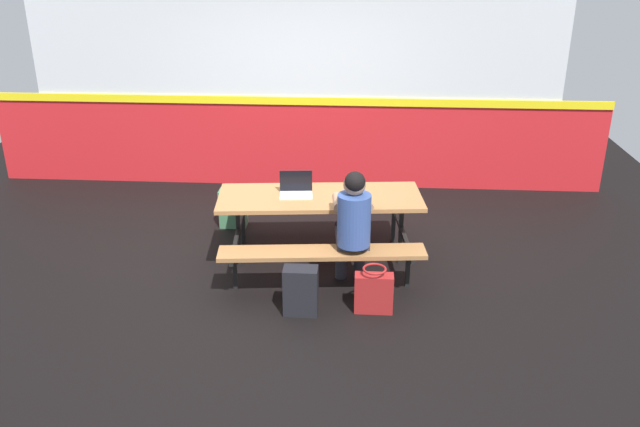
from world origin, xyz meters
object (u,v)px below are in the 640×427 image
laptop_silver (296,190)px  tote_bag_bright (374,292)px  student_nearer (353,221)px  backpack_dark (301,291)px  satchel_spare (233,208)px  picnic_table_main (320,211)px

laptop_silver → tote_bag_bright: size_ratio=0.79×
laptop_silver → tote_bag_bright: bearing=-49.9°
student_nearer → backpack_dark: student_nearer is taller
tote_bag_bright → satchel_spare: bearing=131.8°
backpack_dark → student_nearer: bearing=44.9°
picnic_table_main → laptop_silver: 0.32m
laptop_silver → backpack_dark: laptop_silver is taller
laptop_silver → satchel_spare: bearing=133.4°
laptop_silver → student_nearer: bearing=-43.3°
backpack_dark → tote_bag_bright: size_ratio=1.02×
student_nearer → satchel_spare: student_nearer is taller
picnic_table_main → student_nearer: student_nearer is taller
tote_bag_bright → satchel_spare: satchel_spare is taller
picnic_table_main → satchel_spare: picnic_table_main is taller
laptop_silver → satchel_spare: size_ratio=0.77×
student_nearer → satchel_spare: size_ratio=2.74×
backpack_dark → satchel_spare: size_ratio=1.00×
laptop_silver → satchel_spare: 1.32m
satchel_spare → picnic_table_main: bearing=-39.8°
student_nearer → backpack_dark: bearing=-135.1°
student_nearer → laptop_silver: student_nearer is taller
picnic_table_main → backpack_dark: 1.04m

